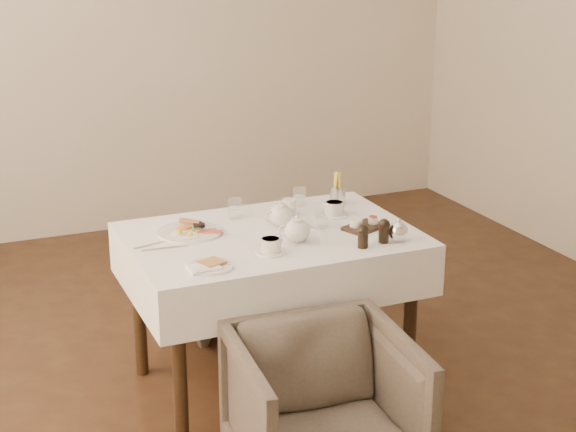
{
  "coord_description": "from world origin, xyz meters",
  "views": [
    {
      "loc": [
        -1.56,
        -3.48,
        2.07
      ],
      "look_at": [
        -0.08,
        0.0,
        0.82
      ],
      "focal_mm": 55.0,
      "sensor_mm": 36.0,
      "label": 1
    }
  ],
  "objects_px": {
    "armchair_near": "(324,411)",
    "breakfast_plate": "(190,231)",
    "teapot_centre": "(280,214)",
    "table": "(271,258)",
    "armchair_far": "(220,272)"
  },
  "relations": [
    {
      "from": "armchair_near",
      "to": "breakfast_plate",
      "type": "relative_size",
      "value": 2.33
    },
    {
      "from": "breakfast_plate",
      "to": "teapot_centre",
      "type": "relative_size",
      "value": 1.85
    },
    {
      "from": "teapot_centre",
      "to": "armchair_near",
      "type": "bearing_deg",
      "value": -111.24
    },
    {
      "from": "table",
      "to": "armchair_near",
      "type": "relative_size",
      "value": 1.89
    },
    {
      "from": "breakfast_plate",
      "to": "teapot_centre",
      "type": "distance_m",
      "value": 0.42
    },
    {
      "from": "table",
      "to": "breakfast_plate",
      "type": "height_order",
      "value": "breakfast_plate"
    },
    {
      "from": "armchair_far",
      "to": "armchair_near",
      "type": "bearing_deg",
      "value": 77.43
    },
    {
      "from": "armchair_near",
      "to": "breakfast_plate",
      "type": "bearing_deg",
      "value": 108.17
    },
    {
      "from": "breakfast_plate",
      "to": "table",
      "type": "bearing_deg",
      "value": -40.57
    },
    {
      "from": "table",
      "to": "armchair_near",
      "type": "xyz_separation_m",
      "value": [
        -0.1,
        -0.79,
        -0.33
      ]
    },
    {
      "from": "armchair_far",
      "to": "breakfast_plate",
      "type": "bearing_deg",
      "value": 52.89
    },
    {
      "from": "table",
      "to": "teapot_centre",
      "type": "distance_m",
      "value": 0.21
    },
    {
      "from": "armchair_near",
      "to": "breakfast_plate",
      "type": "height_order",
      "value": "breakfast_plate"
    },
    {
      "from": "armchair_near",
      "to": "teapot_centre",
      "type": "distance_m",
      "value": 1.02
    },
    {
      "from": "armchair_far",
      "to": "breakfast_plate",
      "type": "distance_m",
      "value": 0.86
    }
  ]
}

